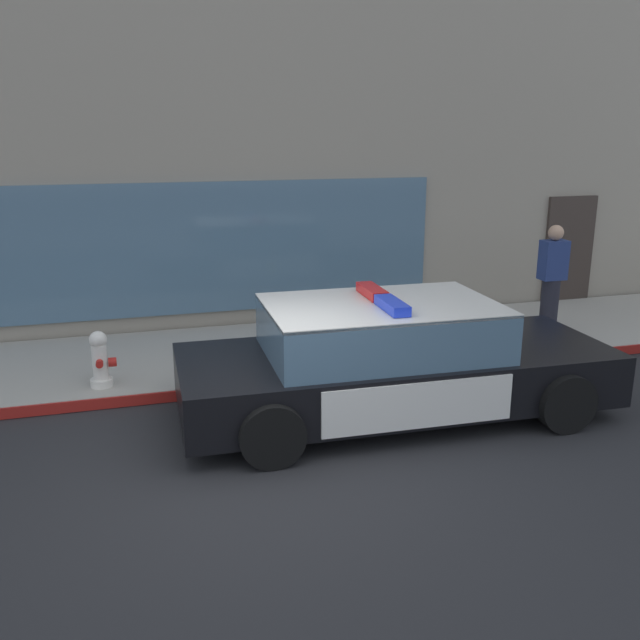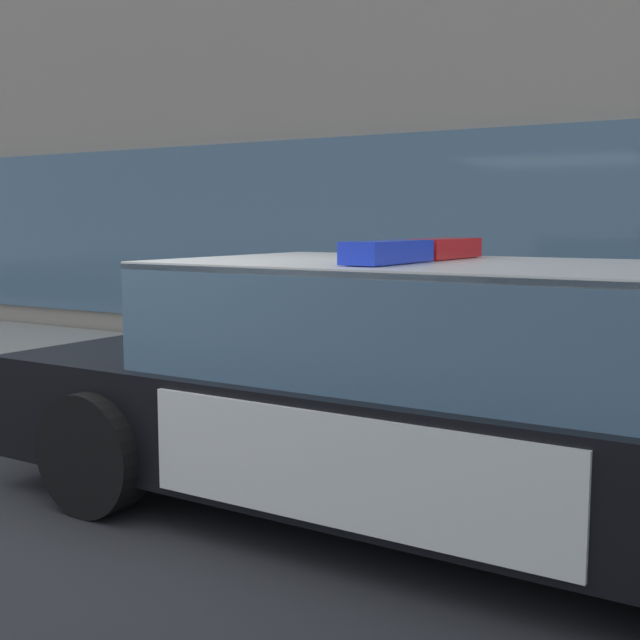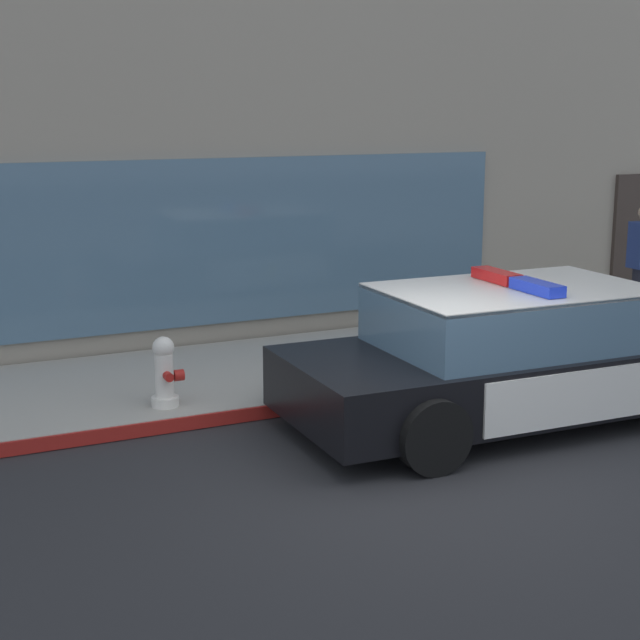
# 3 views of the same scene
# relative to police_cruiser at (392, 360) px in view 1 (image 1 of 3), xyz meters

# --- Properties ---
(ground) EXTENTS (48.00, 48.00, 0.00)m
(ground) POSITION_rel_police_cruiser_xyz_m (-1.72, -0.97, -0.68)
(ground) COLOR #262628
(sidewalk) EXTENTS (48.00, 2.74, 0.15)m
(sidewalk) POSITION_rel_police_cruiser_xyz_m (-1.72, 2.48, -0.61)
(sidewalk) COLOR #A39E93
(sidewalk) RESTS_ON ground
(curb_red_paint) EXTENTS (28.80, 0.04, 0.14)m
(curb_red_paint) POSITION_rel_police_cruiser_xyz_m (-1.72, 1.10, -0.61)
(curb_red_paint) COLOR maroon
(curb_red_paint) RESTS_ON ground
(storefront_building) EXTENTS (24.80, 10.48, 9.71)m
(storefront_building) POSITION_rel_police_cruiser_xyz_m (-2.35, 9.09, 4.17)
(storefront_building) COLOR gray
(storefront_building) RESTS_ON ground
(police_cruiser) EXTENTS (5.11, 2.22, 1.49)m
(police_cruiser) POSITION_rel_police_cruiser_xyz_m (0.00, 0.00, 0.00)
(police_cruiser) COLOR black
(police_cruiser) RESTS_ON ground
(fire_hydrant) EXTENTS (0.34, 0.39, 0.73)m
(fire_hydrant) POSITION_rel_police_cruiser_xyz_m (-3.32, 1.51, -0.18)
(fire_hydrant) COLOR silver
(fire_hydrant) RESTS_ON sidewalk
(pedestrian_on_sidewalk) EXTENTS (0.40, 0.28, 1.71)m
(pedestrian_on_sidewalk) POSITION_rel_police_cruiser_xyz_m (3.54, 2.10, 0.33)
(pedestrian_on_sidewalk) COLOR #23232D
(pedestrian_on_sidewalk) RESTS_ON sidewalk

